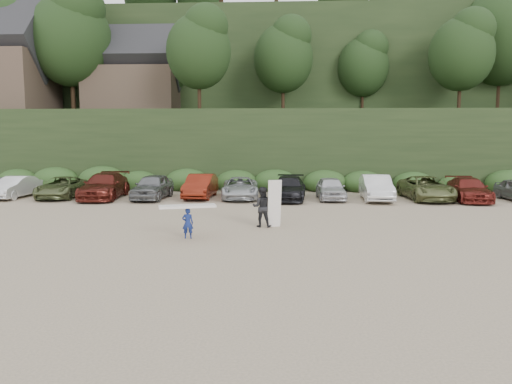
{
  "coord_description": "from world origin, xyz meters",
  "views": [
    {
      "loc": [
        1.45,
        -21.77,
        4.31
      ],
      "look_at": [
        0.18,
        3.0,
        1.3
      ],
      "focal_mm": 35.0,
      "sensor_mm": 36.0,
      "label": 1
    }
  ],
  "objects": [
    {
      "name": "ground",
      "position": [
        0.0,
        0.0,
        0.0
      ],
      "size": [
        120.0,
        120.0,
        0.0
      ],
      "primitive_type": "plane",
      "color": "tan",
      "rests_on": "ground"
    },
    {
      "name": "child_surfer",
      "position": [
        -2.33,
        -2.06,
        0.93
      ],
      "size": [
        2.36,
        1.26,
        1.36
      ],
      "color": "navy",
      "rests_on": "ground"
    },
    {
      "name": "hillside_backdrop",
      "position": [
        -0.26,
        35.93,
        11.22
      ],
      "size": [
        90.0,
        41.5,
        28.0
      ],
      "color": "black",
      "rests_on": "ground"
    },
    {
      "name": "parked_cars",
      "position": [
        -0.41,
        9.92,
        0.74
      ],
      "size": [
        39.16,
        6.07,
        1.63
      ],
      "color": "silver",
      "rests_on": "ground"
    },
    {
      "name": "adult_surfer",
      "position": [
        0.63,
        0.56,
        0.93
      ],
      "size": [
        1.36,
        0.75,
        2.16
      ],
      "color": "black",
      "rests_on": "ground"
    }
  ]
}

